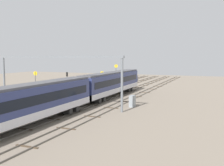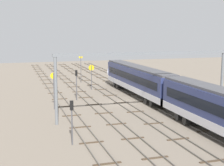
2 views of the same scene
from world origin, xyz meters
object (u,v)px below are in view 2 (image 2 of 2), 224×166
object	(u,v)px
overhead_gantry	(146,66)
speed_sign_mid_trackside	(91,73)
signal_light_trackside_approach	(72,116)
relay_cabinet	(203,98)
signal_light_trackside_departure	(76,81)
speed_sign_far_trackside	(81,64)
speed_sign_near_foreground	(54,86)

from	to	relation	value
overhead_gantry	speed_sign_mid_trackside	bearing A→B (deg)	4.81
signal_light_trackside_approach	relay_cabinet	size ratio (longest dim) A/B	2.32
signal_light_trackside_departure	speed_sign_far_trackside	bearing A→B (deg)	-14.01
signal_light_trackside_approach	overhead_gantry	bearing A→B (deg)	-55.30
signal_light_trackside_departure	relay_cabinet	size ratio (longest dim) A/B	2.55
overhead_gantry	signal_light_trackside_departure	world-z (taller)	overhead_gantry
speed_sign_mid_trackside	overhead_gantry	bearing A→B (deg)	-175.19
signal_light_trackside_departure	relay_cabinet	bearing A→B (deg)	-115.71
speed_sign_near_foreground	speed_sign_far_trackside	xyz separation A→B (m)	(22.41, -8.43, 0.52)
speed_sign_mid_trackside	relay_cabinet	world-z (taller)	speed_sign_mid_trackside
overhead_gantry	signal_light_trackside_approach	world-z (taller)	overhead_gantry
overhead_gantry	relay_cabinet	bearing A→B (deg)	-68.20
speed_sign_near_foreground	relay_cabinet	xyz separation A→B (m)	(-3.13, -21.37, -2.34)
overhead_gantry	signal_light_trackside_approach	distance (m)	13.25
speed_sign_far_trackside	speed_sign_mid_trackside	bearing A→B (deg)	-179.48
overhead_gantry	speed_sign_near_foreground	size ratio (longest dim) A/B	4.43
relay_cabinet	overhead_gantry	bearing A→B (deg)	111.80
overhead_gantry	signal_light_trackside_departure	xyz separation A→B (m)	(12.74, 6.15, -3.31)
overhead_gantry	speed_sign_far_trackside	xyz separation A→B (m)	(29.98, 1.85, -2.60)
speed_sign_far_trackside	signal_light_trackside_approach	bearing A→B (deg)	166.93
overhead_gantry	signal_light_trackside_departure	bearing A→B (deg)	25.76
signal_light_trackside_approach	speed_sign_mid_trackside	bearing A→B (deg)	-17.17
speed_sign_near_foreground	overhead_gantry	bearing A→B (deg)	-126.35
speed_sign_mid_trackside	speed_sign_near_foreground	bearing A→B (deg)	147.59
speed_sign_near_foreground	speed_sign_far_trackside	distance (m)	23.95
speed_sign_near_foreground	relay_cabinet	bearing A→B (deg)	-98.32
speed_sign_near_foreground	relay_cabinet	world-z (taller)	speed_sign_near_foreground
signal_light_trackside_approach	relay_cabinet	distance (m)	24.62
overhead_gantry	signal_light_trackside_departure	distance (m)	14.52
signal_light_trackside_approach	signal_light_trackside_departure	xyz separation A→B (m)	(20.00, -4.34, 0.26)
speed_sign_mid_trackside	relay_cabinet	bearing A→B (deg)	-142.14
overhead_gantry	relay_cabinet	xyz separation A→B (m)	(4.44, -11.09, -5.46)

